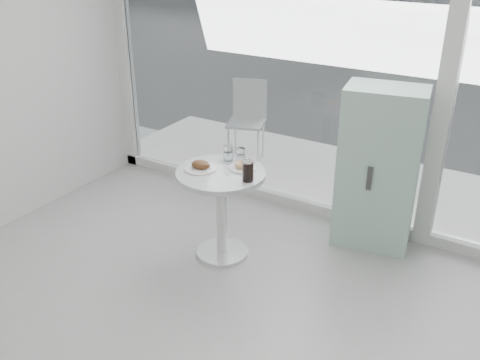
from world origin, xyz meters
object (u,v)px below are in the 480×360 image
Objects in this scene: patio_chair at (248,115)px; water_tumbler_a at (228,154)px; water_tumbler_b at (241,156)px; main_table at (221,196)px; plate_fritter at (201,166)px; cola_glass at (248,171)px; mint_cabinet at (378,168)px; car_white at (447,7)px; plate_donut at (243,166)px.

water_tumbler_a is at bearing -83.64° from patio_chair.
patio_chair is 1.77m from water_tumbler_a.
patio_chair reaches higher than water_tumbler_b.
plate_fritter is (-0.15, -0.05, 0.25)m from main_table.
cola_glass is at bearing -50.10° from water_tumbler_b.
mint_cabinet is at bearing 40.76° from main_table.
mint_cabinet reaches higher than water_tumbler_b.
mint_cabinet is 8.45× the size of cola_glass.
patio_chair is 9.54m from car_white.
main_table is at bearing 17.81° from plate_fritter.
cola_glass reaches higher than water_tumbler_a.
water_tumbler_a is at bearing 156.44° from plate_donut.
main_table is 0.19× the size of car_white.
cola_glass is (0.15, -0.17, 0.06)m from plate_donut.
water_tumbler_a is at bearing 143.09° from cola_glass.
water_tumbler_b is at bearing -80.15° from patio_chair.
water_tumbler_a reaches higher than plate_fritter.
patio_chair is at bearing 119.22° from plate_donut.
water_tumbler_b is at bearing 81.65° from main_table.
car_white reaches higher than water_tumbler_b.
car_white is 11.24m from plate_donut.
car_white is (-1.66, 10.49, -0.01)m from mint_cabinet.
car_white is (0.16, 9.54, 0.11)m from patio_chair.
plate_donut is 1.70× the size of water_tumbler_a.
cola_glass is at bearing 1.94° from plate_fritter.
cola_glass is at bearing -7.40° from main_table.
plate_donut is at bearing -23.56° from water_tumbler_a.
mint_cabinet is at bearing 39.48° from plate_donut.
main_table is 0.30m from plate_fritter.
mint_cabinet reaches higher than water_tumbler_a.
mint_cabinet is 6.26× the size of plate_donut.
main_table is 11.37m from car_white.
water_tumbler_a is (-0.07, 0.22, 0.28)m from main_table.
patio_chair is at bearing 120.45° from cola_glass.
plate_fritter is 1.95× the size of water_tumbler_a.
cola_glass reaches higher than water_tumbler_b.
mint_cabinet is at bearing 32.63° from water_tumbler_b.
cola_glass is at bearing 176.05° from car_white.
water_tumbler_b reaches higher than plate_fritter.
mint_cabinet is 2.05m from patio_chair.
car_white is at bearing 93.55° from water_tumbler_b.
mint_cabinet reaches higher than patio_chair.
mint_cabinet is 5.46× the size of plate_fritter.
main_table is at bearing 174.70° from car_white.
main_table is at bearing -71.99° from water_tumbler_a.
water_tumbler_b is at bearing 57.19° from plate_fritter.
car_white reaches higher than patio_chair.
car_white is at bearing 70.36° from patio_chair.
plate_donut is 0.14m from water_tumbler_b.
main_table is 0.30m from plate_donut.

